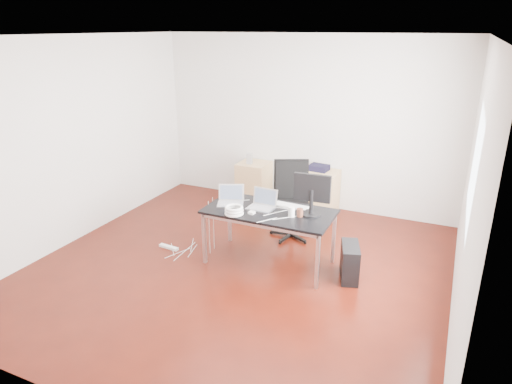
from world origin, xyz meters
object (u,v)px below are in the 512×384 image
at_px(filing_cabinet_left, 254,182).
at_px(pc_tower, 350,262).
at_px(desk, 269,214).
at_px(office_chair, 292,196).
at_px(filing_cabinet_right, 321,192).

height_order(filing_cabinet_left, pc_tower, filing_cabinet_left).
xyz_separation_m(desk, pc_tower, (1.04, 0.04, -0.46)).
relative_size(filing_cabinet_left, pc_tower, 1.56).
bearing_deg(office_chair, pc_tower, -64.24).
height_order(filing_cabinet_right, pc_tower, filing_cabinet_right).
bearing_deg(filing_cabinet_left, pc_tower, -41.41).
bearing_deg(filing_cabinet_right, filing_cabinet_left, 180.00).
distance_m(office_chair, pc_tower, 1.45).
bearing_deg(pc_tower, filing_cabinet_right, 98.70).
bearing_deg(pc_tower, filing_cabinet_left, 121.10).
height_order(filing_cabinet_left, filing_cabinet_right, same).
height_order(desk, filing_cabinet_right, desk).
distance_m(filing_cabinet_right, pc_tower, 2.10).
xyz_separation_m(filing_cabinet_left, pc_tower, (2.14, -1.88, -0.13)).
xyz_separation_m(office_chair, filing_cabinet_right, (0.15, 1.00, -0.26)).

